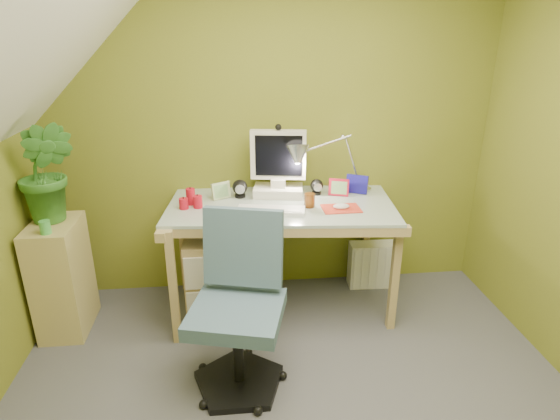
{
  "coord_description": "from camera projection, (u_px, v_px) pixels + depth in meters",
  "views": [
    {
      "loc": [
        -0.28,
        -1.69,
        1.92
      ],
      "look_at": [
        0.0,
        1.0,
        0.85
      ],
      "focal_mm": 30.0,
      "sensor_mm": 36.0,
      "label": 1
    }
  ],
  "objects": [
    {
      "name": "potted_plant",
      "position": [
        47.0,
        172.0,
        2.86
      ],
      "size": [
        0.38,
        0.32,
        0.64
      ],
      "primitive_type": "imported",
      "rotation": [
        0.0,
        0.0,
        -0.1
      ],
      "color": "#337125",
      "rests_on": "side_ledge"
    },
    {
      "name": "photo_frame_red",
      "position": [
        339.0,
        187.0,
        3.27
      ],
      "size": [
        0.14,
        0.06,
        0.12
      ],
      "primitive_type": "cube",
      "rotation": [
        0.0,
        0.0,
        -0.32
      ],
      "color": "#B4132A",
      "rests_on": "desk"
    },
    {
      "name": "candle_cluster",
      "position": [
        190.0,
        199.0,
        3.07
      ],
      "size": [
        0.17,
        0.16,
        0.11
      ],
      "primitive_type": null,
      "rotation": [
        0.0,
        0.0,
        -0.24
      ],
      "color": "red",
      "rests_on": "desk"
    },
    {
      "name": "wall_back",
      "position": [
        271.0,
        134.0,
        3.34
      ],
      "size": [
        3.2,
        0.01,
        2.4
      ],
      "primitive_type": "cube",
      "color": "olive",
      "rests_on": "floor"
    },
    {
      "name": "slope_ceiling",
      "position": [
        6.0,
        48.0,
        1.52
      ],
      "size": [
        1.1,
        3.2,
        1.1
      ],
      "primitive_type": "cube",
      "color": "white",
      "rests_on": "wall_left"
    },
    {
      "name": "mousepad",
      "position": [
        341.0,
        209.0,
        3.05
      ],
      "size": [
        0.25,
        0.18,
        0.01
      ],
      "primitive_type": "cube",
      "rotation": [
        0.0,
        0.0,
        0.02
      ],
      "color": "red",
      "rests_on": "desk"
    },
    {
      "name": "photo_frame_blue",
      "position": [
        357.0,
        184.0,
        3.32
      ],
      "size": [
        0.15,
        0.09,
        0.13
      ],
      "primitive_type": "cube",
      "rotation": [
        0.0,
        0.0,
        -0.48
      ],
      "color": "navy",
      "rests_on": "desk"
    },
    {
      "name": "monitor",
      "position": [
        278.0,
        156.0,
        3.2
      ],
      "size": [
        0.44,
        0.3,
        0.56
      ],
      "primitive_type": null,
      "rotation": [
        0.0,
        0.0,
        -0.15
      ],
      "color": "silver",
      "rests_on": "desk"
    },
    {
      "name": "photo_frame_green",
      "position": [
        221.0,
        191.0,
        3.21
      ],
      "size": [
        0.13,
        0.08,
        0.12
      ],
      "primitive_type": "cube",
      "rotation": [
        0.0,
        0.0,
        0.5
      ],
      "color": "#A2B57C",
      "rests_on": "desk"
    },
    {
      "name": "speaker_right",
      "position": [
        317.0,
        187.0,
        3.29
      ],
      "size": [
        0.11,
        0.11,
        0.11
      ],
      "primitive_type": null,
      "rotation": [
        0.0,
        0.0,
        -0.18
      ],
      "color": "black",
      "rests_on": "desk"
    },
    {
      "name": "task_chair",
      "position": [
        236.0,
        311.0,
        2.5
      ],
      "size": [
        0.67,
        0.67,
        0.99
      ],
      "primitive_type": null,
      "rotation": [
        0.0,
        0.0,
        -0.25
      ],
      "color": "#415A6B",
      "rests_on": "floor"
    },
    {
      "name": "desk",
      "position": [
        281.0,
        257.0,
        3.29
      ],
      "size": [
        1.57,
        0.89,
        0.81
      ],
      "primitive_type": null,
      "rotation": [
        0.0,
        0.0,
        -0.09
      ],
      "color": "tan",
      "rests_on": "floor"
    },
    {
      "name": "keyboard",
      "position": [
        271.0,
        210.0,
        3.0
      ],
      "size": [
        0.45,
        0.21,
        0.02
      ],
      "primitive_type": "cube",
      "rotation": [
        0.0,
        0.0,
        -0.18
      ],
      "color": "white",
      "rests_on": "desk"
    },
    {
      "name": "radiator",
      "position": [
        372.0,
        264.0,
        3.65
      ],
      "size": [
        0.36,
        0.16,
        0.36
      ],
      "primitive_type": "cube",
      "rotation": [
        0.0,
        0.0,
        -0.03
      ],
      "color": "white",
      "rests_on": "floor"
    },
    {
      "name": "green_cup",
      "position": [
        45.0,
        227.0,
        2.77
      ],
      "size": [
        0.07,
        0.07,
        0.08
      ],
      "primitive_type": "cylinder",
      "rotation": [
        0.0,
        0.0,
        0.19
      ],
      "color": "green",
      "rests_on": "side_ledge"
    },
    {
      "name": "side_ledge",
      "position": [
        62.0,
        277.0,
        3.07
      ],
      "size": [
        0.28,
        0.44,
        0.76
      ],
      "primitive_type": "cube",
      "color": "tan",
      "rests_on": "floor"
    },
    {
      "name": "speaker_left",
      "position": [
        240.0,
        188.0,
        3.24
      ],
      "size": [
        0.11,
        0.11,
        0.13
      ],
      "primitive_type": null,
      "rotation": [
        0.0,
        0.0,
        0.01
      ],
      "color": "black",
      "rests_on": "desk"
    },
    {
      "name": "mouse",
      "position": [
        341.0,
        206.0,
        3.04
      ],
      "size": [
        0.12,
        0.09,
        0.04
      ],
      "primitive_type": "ellipsoid",
      "rotation": [
        0.0,
        0.0,
        0.21
      ],
      "color": "silver",
      "rests_on": "mousepad"
    },
    {
      "name": "desk_lamp",
      "position": [
        343.0,
        150.0,
        3.24
      ],
      "size": [
        0.59,
        0.29,
        0.62
      ],
      "primitive_type": null,
      "rotation": [
        0.0,
        0.0,
        0.07
      ],
      "color": "silver",
      "rests_on": "desk"
    },
    {
      "name": "amber_tumbler",
      "position": [
        310.0,
        200.0,
        3.07
      ],
      "size": [
        0.08,
        0.08,
        0.09
      ],
      "primitive_type": "cylinder",
      "rotation": [
        0.0,
        0.0,
        -0.16
      ],
      "color": "brown",
      "rests_on": "desk"
    }
  ]
}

